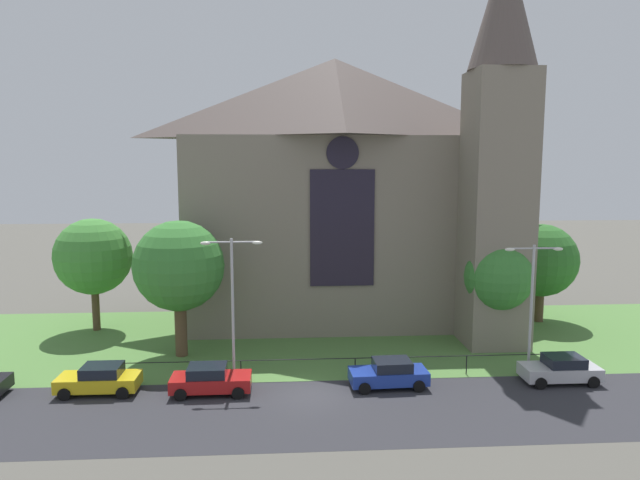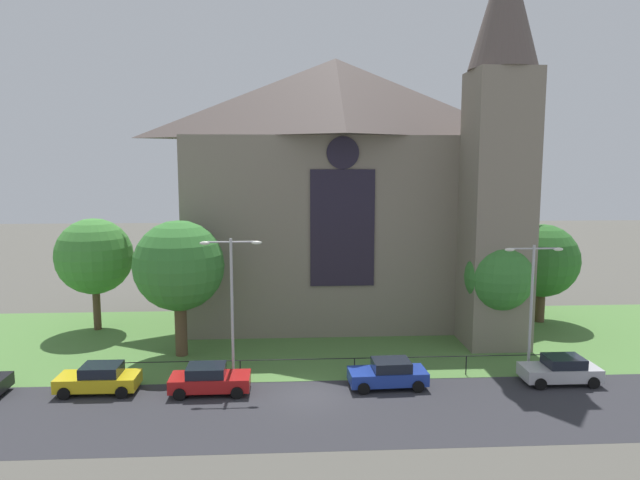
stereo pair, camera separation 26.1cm
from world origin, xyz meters
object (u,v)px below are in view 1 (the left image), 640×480
tree_right_far (541,261)px  streetlamp_near (232,291)px  parked_car_silver (561,369)px  streetlamp_far (532,291)px  parked_car_yellow (100,379)px  tree_left_far (93,257)px  tree_right_near (498,278)px  parked_car_blue (389,374)px  tree_left_near (179,266)px  parked_car_red (210,380)px  church_building (345,187)px

tree_right_far → streetlamp_near: (-22.43, -10.87, 0.40)m
streetlamp_near → parked_car_silver: size_ratio=1.92×
streetlamp_far → parked_car_yellow: bearing=-176.9°
tree_left_far → streetlamp_far: bearing=-20.9°
tree_right_near → parked_car_blue: tree_right_near is taller
tree_right_near → parked_car_yellow: bearing=-165.9°
tree_left_near → parked_car_silver: (21.83, -5.95, -4.99)m
tree_right_far → parked_car_blue: size_ratio=1.76×
tree_left_far → parked_car_yellow: tree_left_far is taller
parked_car_blue → tree_left_far: bearing=-34.5°
tree_left_near → parked_car_yellow: 8.35m
streetlamp_far → parked_car_red: (-18.05, -1.74, -4.11)m
streetlamp_near → parked_car_silver: streetlamp_near is taller
tree_left_far → parked_car_red: tree_left_far is taller
church_building → parked_car_silver: 20.30m
tree_left_far → parked_car_blue: (19.39, -12.12, -4.68)m
tree_right_near → parked_car_silver: tree_right_near is taller
tree_right_near → parked_car_silver: (1.39, -6.10, -3.99)m
streetlamp_near → parked_car_red: bearing=-122.5°
tree_left_near → parked_car_red: bearing=-67.6°
tree_left_near → tree_right_far: tree_left_near is taller
parked_car_silver → parked_car_blue: bearing=0.3°
tree_right_far → tree_right_near: bearing=-132.4°
streetlamp_far → tree_left_far: bearing=159.1°
tree_left_near → parked_car_red: size_ratio=2.05×
tree_right_near → parked_car_blue: 11.02m
tree_left_near → streetlamp_near: tree_left_near is taller
tree_left_near → parked_car_yellow: tree_left_near is taller
streetlamp_far → church_building: bearing=125.5°
parked_car_yellow → parked_car_red: size_ratio=1.00×
church_building → parked_car_yellow: church_building is taller
church_building → tree_right_near: 13.60m
church_building → tree_left_far: 19.27m
tree_right_near → parked_car_red: tree_right_near is taller
parked_car_red → parked_car_silver: (19.26, 0.29, 0.00)m
tree_right_far → tree_left_near: bearing=-166.3°
church_building → tree_left_far: size_ratio=3.17×
parked_car_silver → streetlamp_far: bearing=-50.0°
church_building → tree_right_far: 15.96m
tree_left_near → streetlamp_near: (3.68, -4.51, -0.60)m
streetlamp_far → parked_car_yellow: 24.30m
streetlamp_near → church_building: bearing=59.8°
church_building → streetlamp_far: (9.33, -13.07, -5.41)m
parked_car_yellow → parked_car_silver: bearing=-179.8°
streetlamp_near → parked_car_silver: 18.73m
tree_left_near → parked_car_yellow: bearing=-119.4°
tree_right_far → parked_car_yellow: bearing=-157.5°
tree_left_far → streetlamp_near: size_ratio=1.02×
tree_right_far → parked_car_red: (-23.54, -12.60, -4.00)m
tree_right_near → parked_car_silver: size_ratio=1.66×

